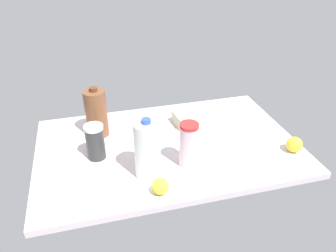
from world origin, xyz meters
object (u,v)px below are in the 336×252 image
tumbler_cup (189,145)px  lemon_by_jug (143,127)px  milk_jug (147,150)px  lemon_far_back (294,145)px  egg_carton (205,115)px  chocolate_milk_jug (96,113)px  lemon_beside_bowl (160,186)px  shaker_bottle (95,142)px

tumbler_cup → lemon_by_jug: size_ratio=3.22×
milk_jug → lemon_far_back: (66.96, -1.05, -8.74)cm
egg_carton → lemon_by_jug: 33.81cm
chocolate_milk_jug → tumbler_cup: 48.90cm
lemon_beside_bowl → lemon_far_back: size_ratio=0.92×
egg_carton → shaker_bottle: shaker_bottle is taller
lemon_by_jug → egg_carton: bearing=6.1°
shaker_bottle → lemon_far_back: (86.32, -18.40, -4.51)cm
lemon_beside_bowl → tumbler_cup: bearing=42.6°
shaker_bottle → milk_jug: bearing=-41.9°
lemon_far_back → chocolate_milk_jug: bearing=156.0°
egg_carton → tumbler_cup: tumbler_cup is taller
milk_jug → egg_carton: 53.10cm
lemon_far_back → lemon_by_jug: bearing=152.0°
egg_carton → lemon_far_back: (28.85, -36.87, 0.42)cm
lemon_by_jug → lemon_far_back: bearing=-28.0°
tumbler_cup → egg_carton: bearing=58.9°
milk_jug → lemon_far_back: 67.54cm
chocolate_milk_jug → shaker_bottle: bearing=-96.8°
milk_jug → lemon_beside_bowl: size_ratio=4.00×
egg_carton → lemon_by_jug: size_ratio=5.39×
lemon_beside_bowl → lemon_by_jug: size_ratio=1.05×
milk_jug → tumbler_cup: (17.82, 2.12, -2.26)cm
egg_carton → lemon_by_jug: (-33.62, -3.60, -0.04)cm
lemon_beside_bowl → lemon_by_jug: lemon_beside_bowl is taller
egg_carton → shaker_bottle: bearing=-169.0°
shaker_bottle → lemon_by_jug: shaker_bottle is taller
lemon_by_jug → lemon_beside_bowl: bearing=-92.9°
milk_jug → lemon_by_jug: 33.81cm
shaker_bottle → lemon_by_jug: size_ratio=2.58×
lemon_far_back → lemon_by_jug: size_ratio=1.15×
chocolate_milk_jug → shaker_bottle: 19.45cm
lemon_beside_bowl → lemon_far_back: lemon_far_back is taller
tumbler_cup → lemon_by_jug: tumbler_cup is taller
chocolate_milk_jug → lemon_far_back: bearing=-24.0°
milk_jug → egg_carton: bearing=43.2°
lemon_beside_bowl → lemon_by_jug: bearing=87.1°
chocolate_milk_jug → egg_carton: (55.20, -0.50, -8.58)cm
milk_jug → shaker_bottle: 26.34cm
shaker_bottle → tumbler_cup: tumbler_cup is taller
shaker_bottle → lemon_far_back: size_ratio=2.25×
chocolate_milk_jug → lemon_beside_bowl: (19.33, -48.50, -8.46)cm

